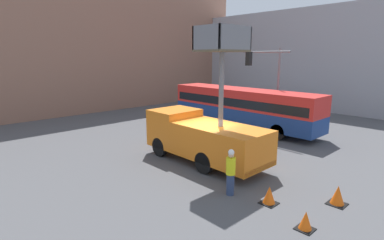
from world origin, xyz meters
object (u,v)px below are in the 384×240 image
object	(u,v)px
road_worker_near_truck	(231,172)
traffic_cone_mid_road	(338,196)
traffic_cone_far_side	(269,196)
traffic_cone_near_truck	(306,221)
traffic_light_pole	(268,75)
city_bus	(242,105)
utility_truck	(203,134)
road_worker_directing	(221,134)

from	to	relation	value
road_worker_near_truck	traffic_cone_mid_road	size ratio (longest dim) A/B	2.56
traffic_cone_far_side	traffic_cone_near_truck	bearing A→B (deg)	-110.49
traffic_light_pole	traffic_cone_near_truck	distance (m)	13.61
city_bus	traffic_cone_far_side	distance (m)	12.62
utility_truck	traffic_light_pole	xyz separation A→B (m)	(8.04, 1.38, 2.66)
city_bus	road_worker_near_truck	distance (m)	12.00
utility_truck	city_bus	xyz separation A→B (m)	(7.80, 3.43, 0.30)
traffic_light_pole	utility_truck	bearing A→B (deg)	-170.25
city_bus	traffic_cone_near_truck	size ratio (longest dim) A/B	19.77
traffic_cone_near_truck	traffic_cone_far_side	xyz separation A→B (m)	(0.67, 1.78, 0.03)
city_bus	traffic_cone_near_truck	distance (m)	14.33
traffic_cone_mid_road	road_worker_near_truck	bearing A→B (deg)	125.07
road_worker_near_truck	traffic_cone_far_side	size ratio (longest dim) A/B	2.76
utility_truck	traffic_light_pole	distance (m)	8.58
traffic_light_pole	city_bus	bearing A→B (deg)	96.72
utility_truck	road_worker_directing	xyz separation A→B (m)	(2.51, 1.00, -0.60)
traffic_cone_near_truck	traffic_cone_mid_road	xyz separation A→B (m)	(2.50, -0.03, 0.06)
utility_truck	road_worker_directing	size ratio (longest dim) A/B	3.85
city_bus	traffic_cone_near_truck	world-z (taller)	city_bus
traffic_light_pole	road_worker_directing	bearing A→B (deg)	-176.03
road_worker_directing	traffic_cone_far_side	bearing A→B (deg)	33.44
traffic_cone_near_truck	traffic_cone_mid_road	distance (m)	2.50
traffic_cone_mid_road	city_bus	bearing A→B (deg)	54.02
utility_truck	traffic_cone_near_truck	distance (m)	7.21
traffic_light_pole	traffic_cone_far_side	xyz separation A→B (m)	(-9.51, -6.38, -3.84)
city_bus	traffic_cone_near_truck	xyz separation A→B (m)	(-9.94, -10.21, -1.51)
traffic_light_pole	road_worker_directing	world-z (taller)	traffic_light_pole
road_worker_directing	traffic_cone_mid_road	size ratio (longest dim) A/B	2.43
traffic_cone_far_side	road_worker_directing	bearing A→B (deg)	56.41
road_worker_near_truck	traffic_cone_mid_road	bearing A→B (deg)	47.30
road_worker_near_truck	traffic_cone_near_truck	size ratio (longest dim) A/B	3.04
utility_truck	road_worker_near_truck	bearing A→B (deg)	-119.43
road_worker_near_truck	road_worker_directing	bearing A→B (deg)	147.31
road_worker_near_truck	utility_truck	bearing A→B (deg)	162.80
city_bus	road_worker_near_truck	world-z (taller)	city_bus
road_worker_directing	traffic_cone_far_side	distance (m)	7.22
road_worker_near_truck	traffic_light_pole	bearing A→B (deg)	128.19
road_worker_directing	traffic_cone_near_truck	size ratio (longest dim) A/B	2.88
traffic_light_pole	road_worker_near_truck	bearing A→B (deg)	-154.04
utility_truck	road_worker_directing	world-z (taller)	utility_truck
road_worker_directing	traffic_cone_near_truck	bearing A→B (deg)	36.16
traffic_light_pole	traffic_cone_near_truck	xyz separation A→B (m)	(-10.18, -8.16, -3.88)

